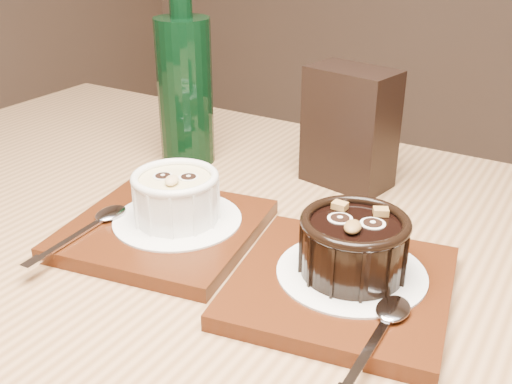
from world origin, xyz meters
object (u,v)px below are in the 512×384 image
condiment_stand (350,128)px  green_bottle (185,86)px  ramekin_dark (354,243)px  tray_left (164,229)px  ramekin_white (176,195)px  table (235,348)px  tray_right (341,286)px

condiment_stand → green_bottle: green_bottle is taller
ramekin_dark → tray_left: bearing=171.0°
tray_left → ramekin_white: (0.01, 0.01, 0.04)m
tray_left → ramekin_dark: 0.20m
table → ramekin_dark: size_ratio=13.16×
ramekin_white → condiment_stand: bearing=38.9°
ramekin_dark → tray_right: bearing=-120.7°
table → green_bottle: green_bottle is taller
tray_right → ramekin_dark: (0.00, 0.01, 0.04)m
tray_right → condiment_stand: condiment_stand is taller
ramekin_dark → green_bottle: green_bottle is taller
ramekin_dark → condiment_stand: (-0.09, 0.21, 0.02)m
ramekin_white → tray_left: bearing=-151.0°
tray_right → ramekin_dark: size_ratio=1.94×
tray_right → ramekin_dark: 0.04m
tray_left → ramekin_dark: (0.20, 0.01, 0.04)m
ramekin_dark → condiment_stand: bearing=102.0°
ramekin_dark → green_bottle: 0.35m
table → tray_left: bearing=168.1°
table → condiment_stand: condiment_stand is taller
condiment_stand → table: bearing=-94.2°
table → tray_right: tray_right is taller
tray_right → ramekin_dark: bearing=70.1°
green_bottle → condiment_stand: bearing=9.7°
ramekin_white → tray_right: size_ratio=0.48×
ramekin_dark → condiment_stand: 0.23m
tray_left → green_bottle: size_ratio=0.70×
ramekin_white → ramekin_dark: 0.19m
tray_left → ramekin_white: size_ratio=2.06×
table → condiment_stand: bearing=85.8°
table → tray_left: size_ratio=6.80×
condiment_stand → green_bottle: (-0.21, -0.04, 0.03)m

